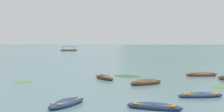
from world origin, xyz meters
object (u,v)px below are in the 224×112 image
(rowboat_6, at_px, (67,103))
(rowboat_9, at_px, (146,82))
(rowboat_8, at_px, (201,95))
(rowboat_3, at_px, (154,106))
(ferry_0, at_px, (69,50))
(rowboat_10, at_px, (202,74))
(rowboat_4, at_px, (105,77))

(rowboat_6, xyz_separation_m, rowboat_9, (6.54, 7.36, 0.03))
(rowboat_9, bearing_deg, rowboat_8, -65.84)
(rowboat_3, bearing_deg, ferry_0, 97.15)
(rowboat_10, xyz_separation_m, ferry_0, (-23.65, 100.81, 0.27))
(rowboat_6, height_order, rowboat_10, rowboat_10)
(rowboat_3, height_order, rowboat_6, rowboat_6)
(rowboat_3, bearing_deg, rowboat_10, 56.62)
(rowboat_3, relative_size, rowboat_10, 0.86)
(rowboat_8, distance_m, rowboat_10, 12.29)
(rowboat_9, bearing_deg, rowboat_6, -131.63)
(rowboat_9, bearing_deg, rowboat_4, 133.93)
(rowboat_4, bearing_deg, rowboat_8, -56.93)
(rowboat_4, xyz_separation_m, ferry_0, (-12.26, 102.44, 0.26))
(rowboat_6, distance_m, rowboat_8, 9.27)
(rowboat_10, relative_size, ferry_0, 0.46)
(rowboat_4, height_order, rowboat_9, rowboat_9)
(rowboat_8, relative_size, rowboat_10, 0.86)
(ferry_0, bearing_deg, rowboat_8, -80.63)
(rowboat_9, distance_m, rowboat_10, 9.45)
(rowboat_3, bearing_deg, rowboat_6, 165.59)
(rowboat_6, height_order, ferry_0, ferry_0)
(rowboat_8, bearing_deg, rowboat_6, -170.15)
(rowboat_6, relative_size, rowboat_10, 0.81)
(rowboat_3, distance_m, rowboat_10, 16.81)
(rowboat_6, xyz_separation_m, rowboat_8, (9.14, 1.59, -0.03))
(rowboat_3, height_order, rowboat_8, rowboat_3)
(rowboat_4, distance_m, ferry_0, 103.17)
(rowboat_6, bearing_deg, rowboat_8, 9.85)
(rowboat_9, xyz_separation_m, ferry_0, (-15.87, 106.18, 0.25))
(rowboat_4, height_order, rowboat_8, rowboat_4)
(rowboat_10, bearing_deg, rowboat_6, -138.34)
(rowboat_4, bearing_deg, rowboat_6, -104.79)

